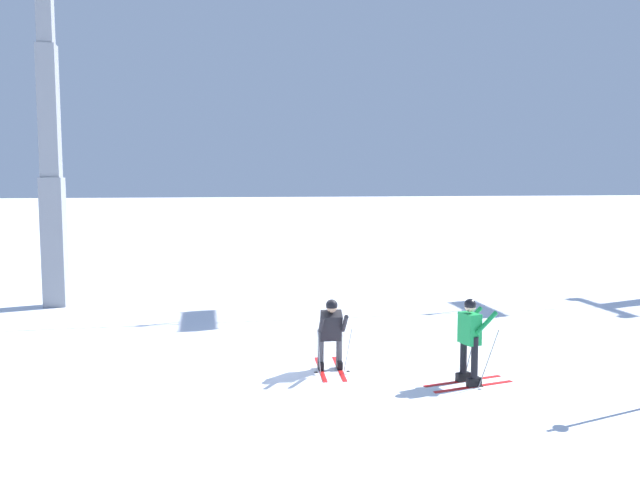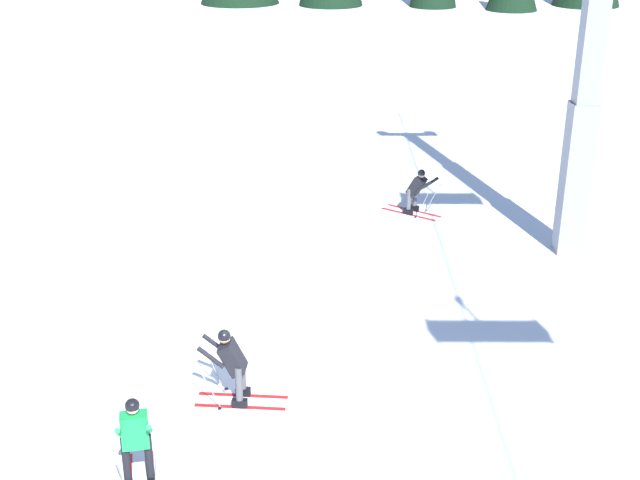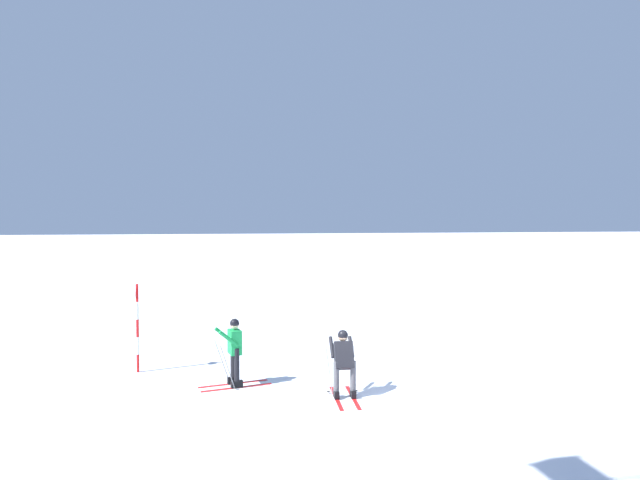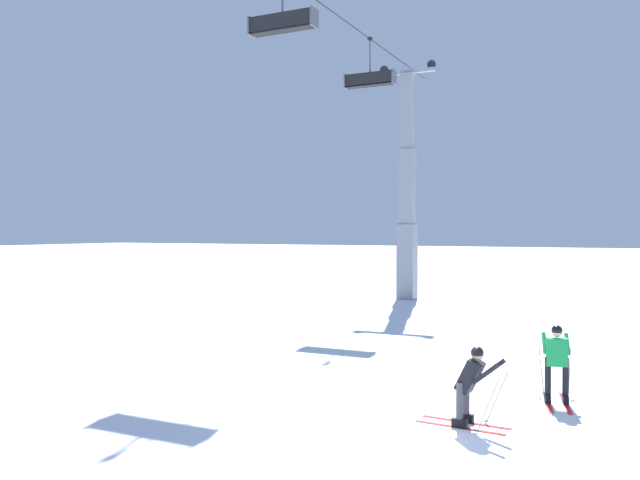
# 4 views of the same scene
# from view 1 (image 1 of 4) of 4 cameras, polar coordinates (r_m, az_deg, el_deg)

# --- Properties ---
(ground_plane) EXTENTS (260.00, 260.00, 0.00)m
(ground_plane) POSITION_cam_1_polar(r_m,az_deg,el_deg) (13.66, -1.11, -10.90)
(ground_plane) COLOR white
(skier_carving_main) EXTENTS (0.73, 1.72, 1.62)m
(skier_carving_main) POSITION_cam_1_polar(r_m,az_deg,el_deg) (12.72, 1.00, -8.14)
(skier_carving_main) COLOR red
(skier_carving_main) RESTS_ON ground_plane
(lift_tower_near) EXTENTS (0.65, 2.29, 12.34)m
(lift_tower_near) POSITION_cam_1_polar(r_m,az_deg,el_deg) (20.68, -23.33, 8.72)
(lift_tower_near) COLOR gray
(lift_tower_near) RESTS_ON ground_plane
(skier_distant_downhill) EXTENTS (1.77, 0.80, 1.66)m
(skier_distant_downhill) POSITION_cam_1_polar(r_m,az_deg,el_deg) (12.25, 13.47, -8.41)
(skier_distant_downhill) COLOR red
(skier_distant_downhill) RESTS_ON ground_plane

